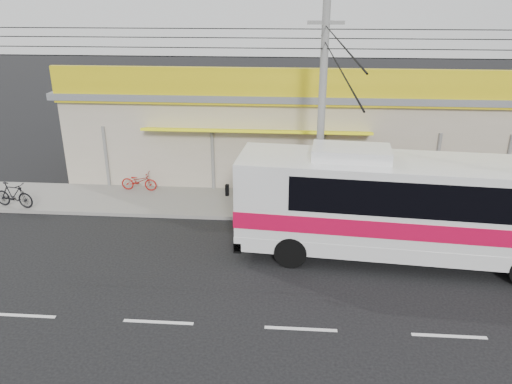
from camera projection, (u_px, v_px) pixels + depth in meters
ground at (300, 281)px, 16.07m from camera, size 120.00×120.00×0.00m
sidewalk at (300, 205)px, 21.59m from camera, size 30.00×3.20×0.15m
lane_markings at (301, 329)px, 13.75m from camera, size 50.00×0.12×0.01m
storefront_building at (301, 124)px, 25.90m from camera, size 22.60×9.20×5.70m
coach_bus at (435, 204)px, 16.55m from camera, size 12.95×3.77×3.94m
motorbike_red at (139, 181)px, 22.90m from camera, size 1.68×0.64×0.87m
motorbike_dark at (14, 195)px, 21.04m from camera, size 1.89×0.83×1.10m
utility_pole at (325, 42)px, 17.30m from camera, size 34.00×14.00×8.54m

